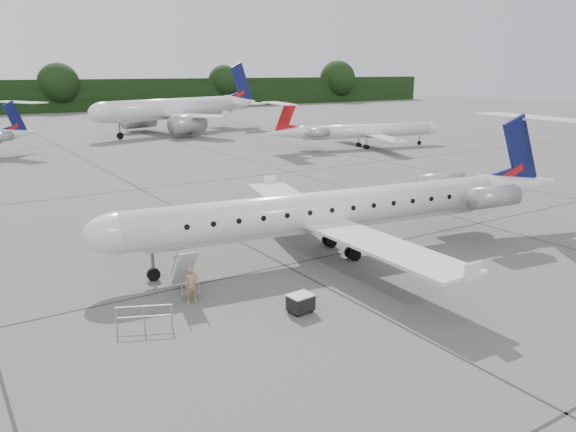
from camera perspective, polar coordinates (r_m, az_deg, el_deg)
ground at (r=30.67m, az=10.36°, el=-5.24°), size 320.00×320.00×0.00m
treeline at (r=152.30m, az=-25.77°, el=10.84°), size 260.00×4.00×8.00m
main_regional_jet at (r=31.38m, az=3.87°, el=2.50°), size 31.74×24.85×7.45m
airstair at (r=27.03m, az=-10.49°, el=-5.37°), size 1.16×2.33×2.33m
passenger at (r=25.99m, az=-9.75°, el=-6.90°), size 0.67×0.49×1.71m
safety_railing at (r=23.99m, az=-14.39°, el=-9.97°), size 2.04×0.97×1.00m
baggage_cart at (r=24.77m, az=1.29°, el=-8.82°), size 1.10×0.92×0.89m
bg_narrowbody at (r=95.97m, az=-11.78°, el=11.61°), size 37.20×31.14×11.49m
bg_regional_right at (r=77.70m, az=8.23°, el=9.23°), size 27.43×22.23×6.37m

